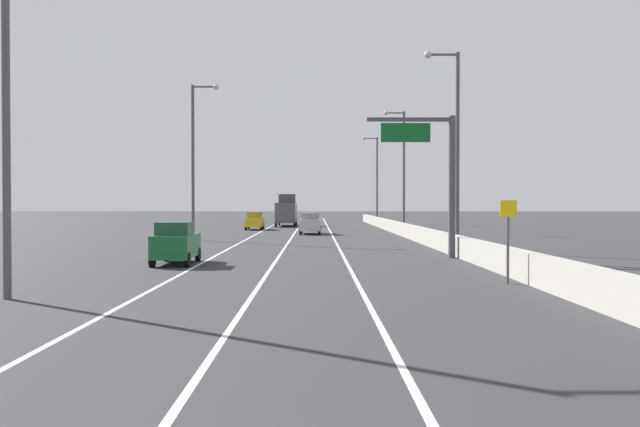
% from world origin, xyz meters
% --- Properties ---
extents(ground_plane, '(320.00, 320.00, 0.00)m').
position_xyz_m(ground_plane, '(0.00, 64.00, 0.00)').
color(ground_plane, '#2D2D30').
extents(lane_stripe_left, '(0.16, 130.00, 0.00)m').
position_xyz_m(lane_stripe_left, '(-5.50, 55.00, 0.00)').
color(lane_stripe_left, silver).
rests_on(lane_stripe_left, ground_plane).
extents(lane_stripe_center, '(0.16, 130.00, 0.00)m').
position_xyz_m(lane_stripe_center, '(-2.00, 55.00, 0.00)').
color(lane_stripe_center, silver).
rests_on(lane_stripe_center, ground_plane).
extents(lane_stripe_right, '(0.16, 130.00, 0.00)m').
position_xyz_m(lane_stripe_right, '(1.50, 55.00, 0.00)').
color(lane_stripe_right, silver).
rests_on(lane_stripe_right, ground_plane).
extents(jersey_barrier_right, '(0.60, 120.00, 1.10)m').
position_xyz_m(jersey_barrier_right, '(7.79, 40.00, 0.55)').
color(jersey_barrier_right, '#9E998E').
rests_on(jersey_barrier_right, ground_plane).
extents(overhead_sign_gantry, '(4.68, 0.36, 7.50)m').
position_xyz_m(overhead_sign_gantry, '(6.45, 30.68, 4.73)').
color(overhead_sign_gantry, '#47474C').
rests_on(overhead_sign_gantry, ground_plane).
extents(speed_advisory_sign, '(0.60, 0.11, 3.00)m').
position_xyz_m(speed_advisory_sign, '(6.89, 19.41, 1.76)').
color(speed_advisory_sign, '#4C4C51').
rests_on(speed_advisory_sign, ground_plane).
extents(lamp_post_right_second, '(2.14, 0.44, 12.03)m').
position_xyz_m(lamp_post_right_second, '(8.32, 35.65, 6.79)').
color(lamp_post_right_second, '#4C4C51').
rests_on(lamp_post_right_second, ground_plane).
extents(lamp_post_right_third, '(2.14, 0.44, 12.03)m').
position_xyz_m(lamp_post_right_third, '(8.55, 61.58, 6.79)').
color(lamp_post_right_third, '#4C4C51').
rests_on(lamp_post_right_third, ground_plane).
extents(lamp_post_right_fourth, '(2.14, 0.44, 12.03)m').
position_xyz_m(lamp_post_right_fourth, '(8.31, 87.50, 6.79)').
color(lamp_post_right_fourth, '#4C4C51').
rests_on(lamp_post_right_fourth, ground_plane).
extents(lamp_post_left_near, '(2.14, 0.44, 12.03)m').
position_xyz_m(lamp_post_left_near, '(-9.11, 15.72, 6.79)').
color(lamp_post_left_near, '#4C4C51').
rests_on(lamp_post_left_near, ground_plane).
extents(lamp_post_left_mid, '(2.14, 0.44, 12.03)m').
position_xyz_m(lamp_post_left_mid, '(-9.19, 46.83, 6.79)').
color(lamp_post_left_mid, '#4C4C51').
rests_on(lamp_post_left_mid, ground_plane).
extents(car_silver_0, '(1.93, 4.71, 2.00)m').
position_xyz_m(car_silver_0, '(-0.49, 57.66, 1.00)').
color(car_silver_0, '#B7B7BC').
rests_on(car_silver_0, ground_plane).
extents(car_green_1, '(1.88, 4.16, 2.01)m').
position_xyz_m(car_green_1, '(-6.64, 27.19, 1.00)').
color(car_green_1, '#196033').
rests_on(car_green_1, ground_plane).
extents(car_yellow_2, '(1.88, 4.28, 1.94)m').
position_xyz_m(car_yellow_2, '(-6.58, 67.77, 0.97)').
color(car_yellow_2, gold).
rests_on(car_yellow_2, ground_plane).
extents(box_truck, '(2.47, 9.21, 4.02)m').
position_xyz_m(box_truck, '(-3.61, 79.10, 1.83)').
color(box_truck, '#4C4C51').
rests_on(box_truck, ground_plane).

